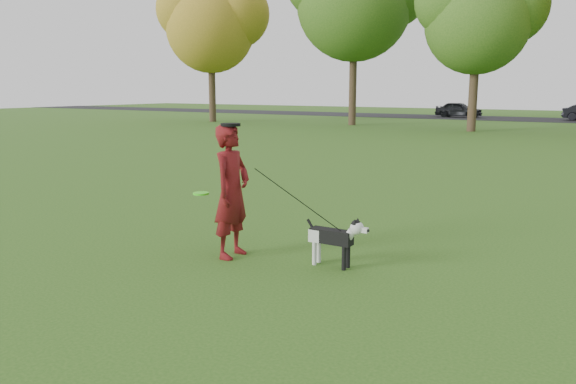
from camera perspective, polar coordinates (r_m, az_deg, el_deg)
The scene contains 6 objects.
ground at distance 7.91m, azimuth 1.54°, elevation -7.01°, with size 120.00×120.00×0.00m, color #285116.
road at distance 46.74m, azimuth 27.19°, elevation 6.47°, with size 120.00×7.00×0.02m, color black.
man at distance 7.95m, azimuth -5.73°, elevation 0.07°, with size 0.69×0.45×1.90m, color #5D120D.
dog at distance 7.56m, azimuth 4.90°, elevation -4.46°, with size 0.94×0.19×0.71m.
car_left at distance 48.17m, azimuth 16.96°, elevation 8.02°, with size 1.47×3.67×1.25m, color black.
man_held_items at distance 7.50m, azimuth 1.09°, elevation -0.86°, with size 2.19×0.57×1.43m.
Camera 1 is at (3.78, -6.53, 2.39)m, focal length 35.00 mm.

